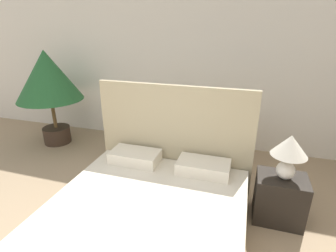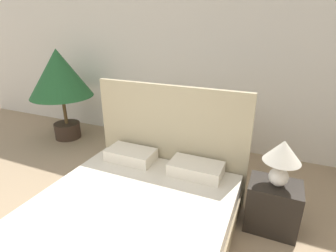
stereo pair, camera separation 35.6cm
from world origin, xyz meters
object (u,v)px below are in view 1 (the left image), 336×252
object	(u,v)px
potted_palm	(48,79)
table_lamp	(289,151)
bed	(148,215)
armchair_near_window_left	(135,135)
nightstand	(279,199)
side_table	(162,145)
armchair_near_window_right	(194,143)

from	to	relation	value
potted_palm	table_lamp	bearing A→B (deg)	-14.92
bed	table_lamp	size ratio (longest dim) A/B	4.22
armchair_near_window_left	bed	bearing A→B (deg)	-65.93
nightstand	armchair_near_window_left	bearing A→B (deg)	153.93
bed	side_table	world-z (taller)	bed
nightstand	table_lamp	xyz separation A→B (m)	(0.01, -0.01, 0.57)
bed	potted_palm	xyz separation A→B (m)	(-2.36, 1.61, 0.87)
armchair_near_window_left	potted_palm	size ratio (longest dim) A/B	0.57
bed	armchair_near_window_right	size ratio (longest dim) A/B	2.20
armchair_near_window_right	potted_palm	bearing A→B (deg)	178.24
potted_palm	side_table	bearing A→B (deg)	0.63
bed	side_table	distance (m)	1.68
nightstand	table_lamp	bearing A→B (deg)	-43.74
potted_palm	armchair_near_window_right	bearing A→B (deg)	1.92
armchair_near_window_left	nightstand	world-z (taller)	armchair_near_window_left
bed	armchair_near_window_right	xyz separation A→B (m)	(0.09, 1.69, 0.02)
armchair_near_window_left	table_lamp	xyz separation A→B (m)	(2.12, -1.04, 0.54)
potted_palm	side_table	world-z (taller)	potted_palm
bed	potted_palm	world-z (taller)	potted_palm
armchair_near_window_left	table_lamp	bearing A→B (deg)	-29.63
armchair_near_window_right	armchair_near_window_left	bearing A→B (deg)	176.32
armchair_near_window_left	nightstand	bearing A→B (deg)	-29.55
armchair_near_window_left	side_table	xyz separation A→B (m)	(0.48, -0.06, -0.07)
bed	armchair_near_window_left	size ratio (longest dim) A/B	2.20
bed	armchair_near_window_left	world-z (taller)	bed
bed	nightstand	xyz separation A→B (m)	(1.23, 0.66, -0.00)
bed	potted_palm	distance (m)	2.98
armchair_near_window_right	potted_palm	distance (m)	2.58
armchair_near_window_left	table_lamp	distance (m)	2.42
armchair_near_window_left	potted_palm	xyz separation A→B (m)	(-1.48, -0.08, 0.84)
potted_palm	bed	bearing A→B (deg)	-34.28
bed	armchair_near_window_left	bearing A→B (deg)	117.55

